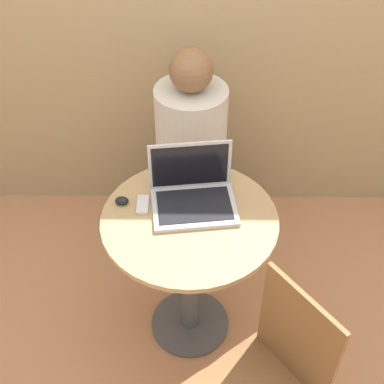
% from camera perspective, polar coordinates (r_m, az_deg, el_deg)
% --- Properties ---
extents(ground_plane, '(12.00, 12.00, 0.00)m').
position_cam_1_polar(ground_plane, '(2.83, -0.21, -13.88)').
color(ground_plane, tan).
extents(round_table, '(0.75, 0.75, 0.77)m').
position_cam_1_polar(round_table, '(2.38, -0.25, -6.24)').
color(round_table, '#4C4C51').
rests_on(round_table, ground_plane).
extents(laptop, '(0.38, 0.30, 0.25)m').
position_cam_1_polar(laptop, '(2.26, 0.13, -0.14)').
color(laptop, '#B7B7BC').
rests_on(laptop, round_table).
extents(cell_phone, '(0.05, 0.11, 0.02)m').
position_cam_1_polar(cell_phone, '(2.28, -5.28, -1.38)').
color(cell_phone, silver).
rests_on(cell_phone, round_table).
extents(computer_mouse, '(0.06, 0.04, 0.03)m').
position_cam_1_polar(computer_mouse, '(2.30, -7.49, -0.93)').
color(computer_mouse, black).
rests_on(computer_mouse, round_table).
extents(chair_empty, '(0.56, 0.56, 0.90)m').
position_cam_1_polar(chair_empty, '(2.16, 8.09, -19.45)').
color(chair_empty, brown).
rests_on(chair_empty, ground_plane).
extents(person_seated, '(0.38, 0.58, 1.20)m').
position_cam_1_polar(person_seated, '(2.95, -0.13, 3.35)').
color(person_seated, '#4C4742').
rests_on(person_seated, ground_plane).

